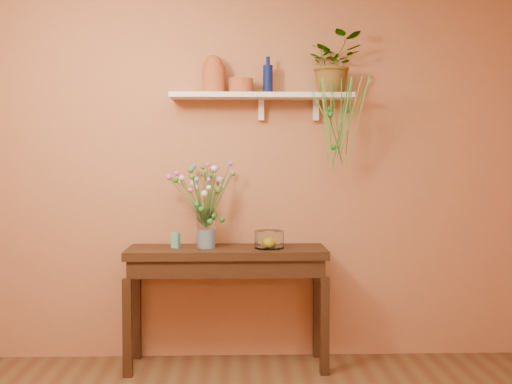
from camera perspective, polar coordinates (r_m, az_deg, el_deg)
room at (r=2.60m, az=1.04°, el=0.41°), size 4.04×4.04×2.70m
sideboard at (r=4.41m, az=-2.69°, el=-6.72°), size 1.39×0.45×0.85m
wall_shelf at (r=4.49m, az=0.65°, el=8.73°), size 1.30×0.24×0.19m
terracotta_jug at (r=4.51m, az=-3.92°, el=10.65°), size 0.17×0.17×0.27m
terracotta_pot at (r=4.50m, az=-1.40°, el=9.69°), size 0.23×0.23×0.11m
blue_bottle at (r=4.51m, az=1.10°, el=10.35°), size 0.09×0.09×0.26m
spider_plant at (r=4.55m, az=7.11°, el=11.61°), size 0.44×0.40×0.43m
plant_fronds at (r=4.36m, az=7.47°, el=6.67°), size 0.45×0.29×0.63m
glass_vase at (r=4.38m, az=-4.62°, el=-3.61°), size 0.13×0.13×0.28m
bouquet at (r=4.35m, az=-4.72°, el=0.35°), size 0.49×0.41×0.47m
glass_bowl at (r=4.36m, az=1.22°, el=-4.44°), size 0.20×0.20×0.12m
lemon at (r=4.36m, az=1.21°, el=-4.61°), size 0.08×0.08×0.08m
carton at (r=4.41m, az=-7.38°, el=-4.41°), size 0.07×0.06×0.11m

